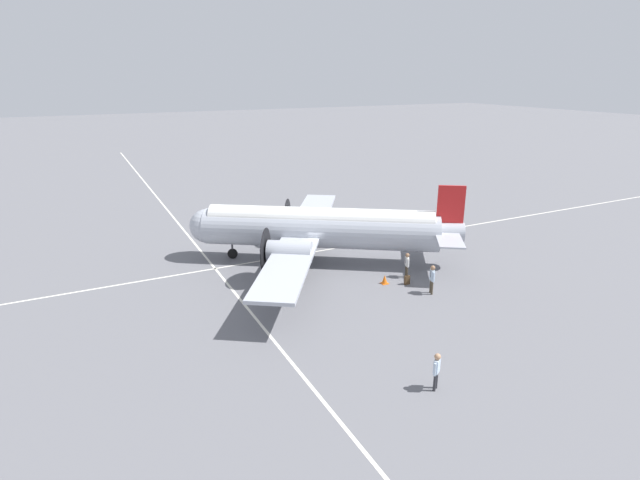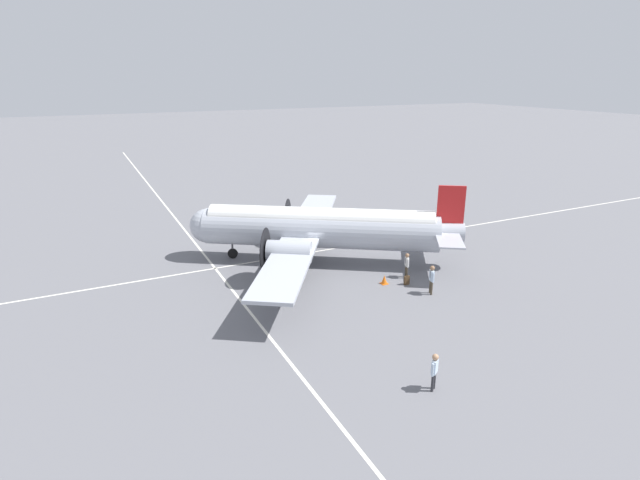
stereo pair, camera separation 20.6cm
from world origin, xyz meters
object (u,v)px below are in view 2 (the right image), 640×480
(airliner_main, at_px, (314,228))
(crew_foreground, at_px, (435,368))
(ramp_agent, at_px, (407,263))
(suitcase_near_door, at_px, (407,280))
(passenger_boarding, at_px, (432,277))
(traffic_cone, at_px, (384,280))

(airliner_main, xyz_separation_m, crew_foreground, (2.02, 15.46, -1.44))
(ramp_agent, bearing_deg, suitcase_near_door, 165.99)
(airliner_main, distance_m, suitcase_near_door, 7.30)
(passenger_boarding, relative_size, suitcase_near_door, 2.92)
(airliner_main, relative_size, suitcase_near_door, 32.65)
(traffic_cone, bearing_deg, crew_foreground, 67.21)
(crew_foreground, distance_m, passenger_boarding, 9.62)
(crew_foreground, height_order, suitcase_near_door, crew_foreground)
(crew_foreground, bearing_deg, ramp_agent, 26.01)
(airliner_main, xyz_separation_m, passenger_boarding, (-3.85, 7.84, -1.37))
(ramp_agent, height_order, suitcase_near_door, ramp_agent)
(passenger_boarding, relative_size, ramp_agent, 1.09)
(passenger_boarding, height_order, ramp_agent, passenger_boarding)
(ramp_agent, bearing_deg, airliner_main, 58.22)
(ramp_agent, bearing_deg, passenger_boarding, -163.71)
(crew_foreground, relative_size, suitcase_near_door, 2.74)
(suitcase_near_door, height_order, traffic_cone, suitcase_near_door)
(airliner_main, height_order, ramp_agent, airliner_main)
(passenger_boarding, distance_m, traffic_cone, 3.08)
(crew_foreground, height_order, traffic_cone, crew_foreground)
(airliner_main, distance_m, ramp_agent, 6.69)
(suitcase_near_door, bearing_deg, passenger_boarding, 104.64)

